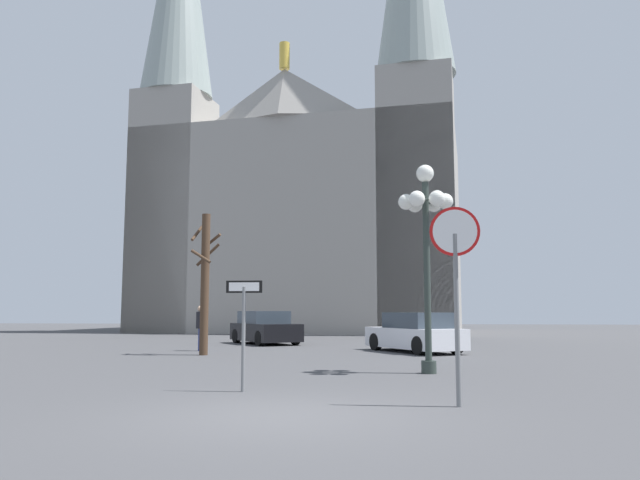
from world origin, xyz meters
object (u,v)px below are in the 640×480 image
at_px(pedestrian_walking, 200,323).
at_px(bare_tree, 205,281).
at_px(one_way_arrow_sign, 244,319).
at_px(parked_car_near_white, 415,333).
at_px(stop_sign, 456,265).
at_px(parked_car_far_black, 265,328).
at_px(cathedral, 302,186).
at_px(street_lamp, 426,223).

bearing_deg(pedestrian_walking, bare_tree, -70.44).
xyz_separation_m(one_way_arrow_sign, parked_car_near_white, (3.82, 11.25, -0.65)).
bearing_deg(parked_car_near_white, stop_sign, -90.32).
relative_size(parked_car_far_black, pedestrian_walking, 2.63).
distance_m(bare_tree, parked_car_far_black, 7.32).
bearing_deg(parked_car_far_black, cathedral, 91.12).
distance_m(stop_sign, parked_car_near_white, 12.78).
relative_size(cathedral, one_way_arrow_sign, 17.68).
bearing_deg(parked_car_near_white, parked_car_far_black, 142.75).
bearing_deg(one_way_arrow_sign, parked_car_far_black, 99.17).
bearing_deg(parked_car_near_white, cathedral, 108.02).
bearing_deg(cathedral, pedestrian_walking, -93.37).
distance_m(parked_car_near_white, pedestrian_walking, 7.96).
bearing_deg(bare_tree, one_way_arrow_sign, -69.58).
height_order(one_way_arrow_sign, parked_car_near_white, one_way_arrow_sign).
distance_m(cathedral, pedestrian_walking, 22.83).
height_order(stop_sign, parked_car_far_black, stop_sign).
height_order(cathedral, pedestrian_walking, cathedral).
bearing_deg(parked_car_near_white, bare_tree, -163.30).
bearing_deg(bare_tree, parked_car_near_white, 16.70).
distance_m(cathedral, parked_car_far_black, 18.58).
xyz_separation_m(stop_sign, one_way_arrow_sign, (-3.75, 1.44, -0.89)).
xyz_separation_m(stop_sign, parked_car_near_white, (0.07, 12.69, -1.55)).
bearing_deg(cathedral, one_way_arrow_sign, -84.79).
bearing_deg(parked_car_near_white, pedestrian_walking, -179.58).
bearing_deg(bare_tree, parked_car_far_black, 83.67).
xyz_separation_m(street_lamp, bare_tree, (-7.08, 5.42, -1.12)).
distance_m(one_way_arrow_sign, parked_car_far_black, 16.36).
distance_m(one_way_arrow_sign, street_lamp, 5.70).
distance_m(parked_car_near_white, parked_car_far_black, 8.07).
bearing_deg(street_lamp, bare_tree, 142.56).
distance_m(stop_sign, pedestrian_walking, 14.94).
bearing_deg(parked_car_far_black, street_lamp, -63.19).
xyz_separation_m(one_way_arrow_sign, parked_car_far_black, (-2.60, 16.14, -0.63)).
bearing_deg(stop_sign, parked_car_far_black, 109.87).
relative_size(parked_car_near_white, parked_car_far_black, 1.03).
relative_size(cathedral, parked_car_near_white, 8.03).
relative_size(cathedral, bare_tree, 7.55).
xyz_separation_m(cathedral, one_way_arrow_sign, (2.91, -31.94, -9.14)).
distance_m(cathedral, bare_tree, 24.19).
bearing_deg(cathedral, street_lamp, -76.84).
height_order(cathedral, stop_sign, cathedral).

